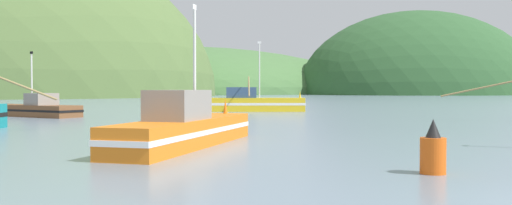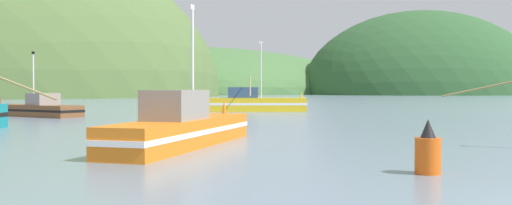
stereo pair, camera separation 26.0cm
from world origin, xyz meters
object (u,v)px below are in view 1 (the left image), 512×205
fishing_boat_orange (185,128)px  fishing_boat_yellow (248,103)px  channel_buoy (433,151)px  fishing_boat_brown (33,109)px

fishing_boat_orange → fishing_boat_yellow: fishing_boat_yellow is taller
fishing_boat_yellow → channel_buoy: 39.68m
fishing_boat_brown → channel_buoy: fishing_boat_brown is taller
fishing_boat_yellow → fishing_boat_brown: 19.66m
fishing_boat_brown → channel_buoy: (18.15, -32.87, 0.01)m
fishing_boat_orange → fishing_boat_yellow: bearing=12.1°
fishing_boat_orange → fishing_boat_yellow: size_ratio=0.60×
fishing_boat_orange → channel_buoy: 10.17m
fishing_boat_orange → fishing_boat_brown: (-11.72, 24.99, -0.15)m
fishing_boat_yellow → channel_buoy: (-0.29, -39.67, -0.24)m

